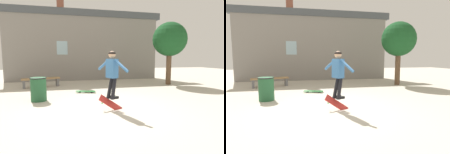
{
  "view_description": "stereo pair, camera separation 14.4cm",
  "coord_description": "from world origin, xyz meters",
  "views": [
    {
      "loc": [
        -0.95,
        -5.26,
        1.59
      ],
      "look_at": [
        0.2,
        -0.23,
        1.02
      ],
      "focal_mm": 28.0,
      "sensor_mm": 36.0,
      "label": 1
    },
    {
      "loc": [
        -0.81,
        -5.29,
        1.59
      ],
      "look_at": [
        0.2,
        -0.23,
        1.02
      ],
      "focal_mm": 28.0,
      "sensor_mm": 36.0,
      "label": 2
    }
  ],
  "objects": [
    {
      "name": "skateboard_flipping",
      "position": [
        0.17,
        -0.16,
        0.18
      ],
      "size": [
        0.77,
        0.21,
        0.6
      ],
      "rotation": [
        0.0,
        0.0,
        -0.03
      ],
      "color": "red"
    },
    {
      "name": "building_backdrop",
      "position": [
        -0.02,
        7.31,
        2.55
      ],
      "size": [
        11.06,
        0.52,
        6.22
      ],
      "color": "gray",
      "rests_on": "ground_plane"
    },
    {
      "name": "park_bench",
      "position": [
        -2.61,
        4.74,
        0.37
      ],
      "size": [
        1.98,
        0.95,
        0.5
      ],
      "rotation": [
        0.0,
        0.0,
        0.28
      ],
      "color": "#99754C",
      "rests_on": "ground_plane"
    },
    {
      "name": "ground_plane",
      "position": [
        0.0,
        0.0,
        0.0
      ],
      "size": [
        40.0,
        40.0,
        0.0
      ],
      "primitive_type": "plane",
      "color": "beige"
    },
    {
      "name": "skater",
      "position": [
        0.2,
        -0.23,
        1.21
      ],
      "size": [
        0.67,
        1.26,
        1.42
      ],
      "rotation": [
        0.0,
        0.0,
        0.45
      ],
      "color": "teal"
    },
    {
      "name": "skateboard_resting",
      "position": [
        -0.38,
        2.63,
        0.07
      ],
      "size": [
        0.89,
        0.42,
        0.08
      ],
      "rotation": [
        0.0,
        0.0,
        2.87
      ],
      "color": "#237F38",
      "rests_on": "ground_plane"
    },
    {
      "name": "tree_right",
      "position": [
        4.62,
        4.06,
        2.62
      ],
      "size": [
        1.96,
        1.96,
        3.64
      ],
      "color": "brown",
      "rests_on": "ground_plane"
    },
    {
      "name": "trash_bin",
      "position": [
        -2.18,
        1.51,
        0.46
      ],
      "size": [
        0.59,
        0.59,
        0.87
      ],
      "color": "#235633",
      "rests_on": "ground_plane"
    }
  ]
}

